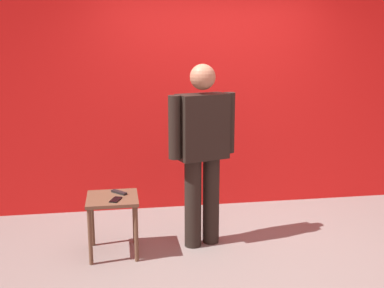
{
  "coord_description": "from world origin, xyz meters",
  "views": [
    {
      "loc": [
        -1.04,
        -3.64,
        1.89
      ],
      "look_at": [
        -0.36,
        0.55,
        0.97
      ],
      "focal_mm": 43.67,
      "sensor_mm": 36.0,
      "label": 1
    }
  ],
  "objects_px": {
    "side_table": "(113,207)",
    "tv_remote": "(119,192)",
    "cell_phone": "(116,200)",
    "standing_person": "(202,147)"
  },
  "relations": [
    {
      "from": "standing_person",
      "to": "cell_phone",
      "type": "bearing_deg",
      "value": -168.18
    },
    {
      "from": "standing_person",
      "to": "cell_phone",
      "type": "xyz_separation_m",
      "value": [
        -0.8,
        -0.17,
        -0.41
      ]
    },
    {
      "from": "side_table",
      "to": "tv_remote",
      "type": "relative_size",
      "value": 3.17
    },
    {
      "from": "standing_person",
      "to": "side_table",
      "type": "distance_m",
      "value": 0.98
    },
    {
      "from": "side_table",
      "to": "tv_remote",
      "type": "xyz_separation_m",
      "value": [
        0.06,
        0.09,
        0.11
      ]
    },
    {
      "from": "cell_phone",
      "to": "tv_remote",
      "type": "bearing_deg",
      "value": 102.22
    },
    {
      "from": "cell_phone",
      "to": "side_table",
      "type": "bearing_deg",
      "value": 129.88
    },
    {
      "from": "side_table",
      "to": "cell_phone",
      "type": "distance_m",
      "value": 0.14
    },
    {
      "from": "standing_person",
      "to": "side_table",
      "type": "height_order",
      "value": "standing_person"
    },
    {
      "from": "tv_remote",
      "to": "standing_person",
      "type": "bearing_deg",
      "value": -43.98
    }
  ]
}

